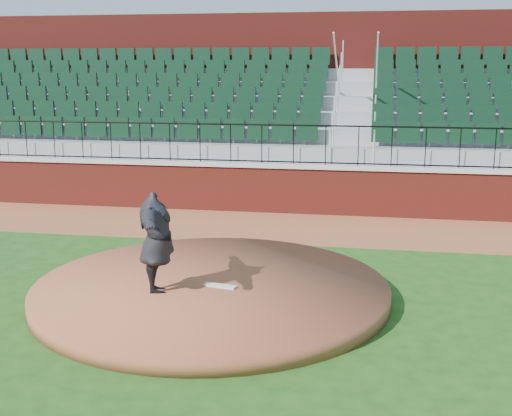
% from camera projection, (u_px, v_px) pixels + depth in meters
% --- Properties ---
extents(ground, '(90.00, 90.00, 0.00)m').
position_uv_depth(ground, '(240.00, 306.00, 10.66)').
color(ground, '#1D4714').
rests_on(ground, ground).
extents(warning_track, '(34.00, 3.20, 0.01)m').
position_uv_depth(warning_track, '(284.00, 227.00, 15.85)').
color(warning_track, brown).
rests_on(warning_track, ground).
extents(field_wall, '(34.00, 0.35, 1.20)m').
position_uv_depth(field_wall, '(293.00, 190.00, 17.26)').
color(field_wall, maroon).
rests_on(field_wall, ground).
extents(wall_cap, '(34.00, 0.45, 0.10)m').
position_uv_depth(wall_cap, '(293.00, 166.00, 17.12)').
color(wall_cap, '#B7B7B7').
rests_on(wall_cap, field_wall).
extents(wall_railing, '(34.00, 0.05, 1.00)m').
position_uv_depth(wall_railing, '(293.00, 145.00, 17.01)').
color(wall_railing, black).
rests_on(wall_railing, wall_cap).
extents(seating_stands, '(34.00, 5.10, 4.60)m').
position_uv_depth(seating_stands, '(305.00, 117.00, 19.52)').
color(seating_stands, gray).
rests_on(seating_stands, ground).
extents(concourse_wall, '(34.00, 0.50, 5.50)m').
position_uv_depth(concourse_wall, '(314.00, 97.00, 22.12)').
color(concourse_wall, maroon).
rests_on(concourse_wall, ground).
extents(pitchers_mound, '(5.91, 5.91, 0.25)m').
position_uv_depth(pitchers_mound, '(212.00, 290.00, 11.03)').
color(pitchers_mound, brown).
rests_on(pitchers_mound, ground).
extents(pitching_rubber, '(0.56, 0.24, 0.04)m').
position_uv_depth(pitching_rubber, '(220.00, 286.00, 10.80)').
color(pitching_rubber, silver).
rests_on(pitching_rubber, pitchers_mound).
extents(pitcher, '(1.19, 2.08, 1.64)m').
position_uv_depth(pitcher, '(156.00, 242.00, 10.42)').
color(pitcher, black).
rests_on(pitcher, pitchers_mound).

